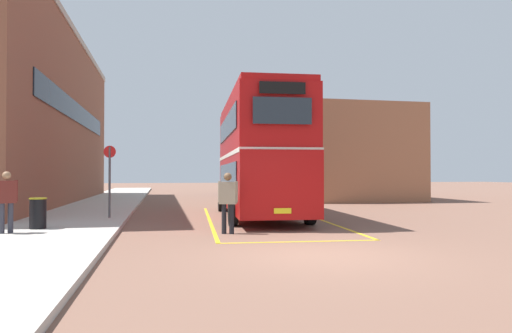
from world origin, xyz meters
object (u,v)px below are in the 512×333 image
double_decker_bus (259,154)px  litter_bin (38,213)px  pedestrian_boarding (228,198)px  pedestrian_waiting_near (6,198)px  bus_stop_sign (110,174)px  single_deck_bus (246,175)px

double_decker_bus → litter_bin: (-7.33, -3.78, -1.92)m
pedestrian_boarding → double_decker_bus: bearing=68.5°
pedestrian_waiting_near → litter_bin: bearing=59.8°
double_decker_bus → pedestrian_waiting_near: double_decker_bus is taller
double_decker_bus → pedestrian_boarding: size_ratio=5.68×
pedestrian_waiting_near → bus_stop_sign: bearing=61.4°
single_deck_bus → pedestrian_boarding: 24.77m
single_deck_bus → litter_bin: 25.31m
single_deck_bus → bus_stop_sign: bearing=-113.5°
litter_bin → bus_stop_sign: size_ratio=0.34×
pedestrian_boarding → pedestrian_waiting_near: pedestrian_waiting_near is taller
single_deck_bus → pedestrian_waiting_near: bearing=-114.3°
pedestrian_boarding → litter_bin: (-5.37, 1.17, -0.44)m
single_deck_bus → pedestrian_boarding: single_deck_bus is taller
pedestrian_boarding → pedestrian_waiting_near: size_ratio=1.06×
single_deck_bus → pedestrian_waiting_near: size_ratio=5.34×
double_decker_bus → pedestrian_boarding: double_decker_bus is taller
litter_bin → bus_stop_sign: (1.65, 3.10, 1.12)m
pedestrian_waiting_near → double_decker_bus: bearing=31.0°
litter_bin → bus_stop_sign: 3.69m
double_decker_bus → litter_bin: size_ratio=11.17×
pedestrian_boarding → bus_stop_sign: bearing=131.1°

